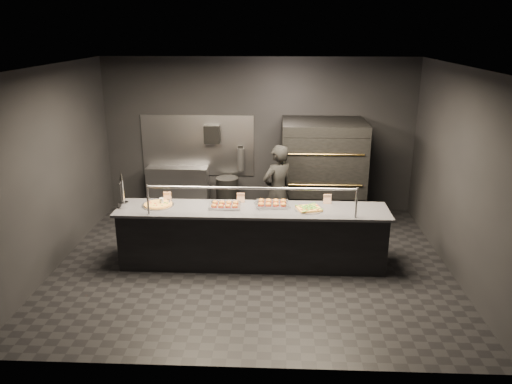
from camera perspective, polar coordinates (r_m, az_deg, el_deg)
room at (r=7.38m, az=-0.60°, el=2.44°), size 6.04×6.00×3.00m
service_counter at (r=7.68m, az=-0.42°, el=-5.09°), size 4.10×0.78×1.37m
pizza_oven at (r=9.33m, az=7.56°, el=2.32°), size 1.50×1.23×1.91m
prep_shelf at (r=10.04m, az=-8.88°, el=0.34°), size 1.20×0.35×0.90m
towel_dispenser at (r=9.71m, az=-5.05°, el=6.60°), size 0.30×0.20×0.35m
fire_extinguisher at (r=9.78m, az=-1.75°, el=3.79°), size 0.14×0.14×0.51m
beer_tap at (r=7.76m, az=-14.98°, el=-0.58°), size 0.15×0.22×0.58m
round_pizza at (r=7.78m, az=-11.13°, el=-1.42°), size 0.49×0.49×0.03m
slider_tray_a at (r=7.58m, az=-3.58°, el=-1.50°), size 0.48×0.37×0.07m
slider_tray_b at (r=7.63m, az=1.87°, el=-1.32°), size 0.57×0.47×0.08m
square_pizza at (r=7.49m, az=6.07°, el=-1.90°), size 0.42×0.42×0.05m
condiment_jar at (r=7.78m, az=-10.50°, el=-1.09°), size 0.16×0.06×0.11m
tent_cards at (r=7.76m, az=-1.29°, el=-0.64°), size 2.62×0.04×0.15m
trash_bin at (r=9.81m, az=-3.28°, el=-0.42°), size 0.44×0.44×0.73m
worker at (r=8.61m, az=2.49°, el=0.07°), size 0.72×0.67×1.64m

